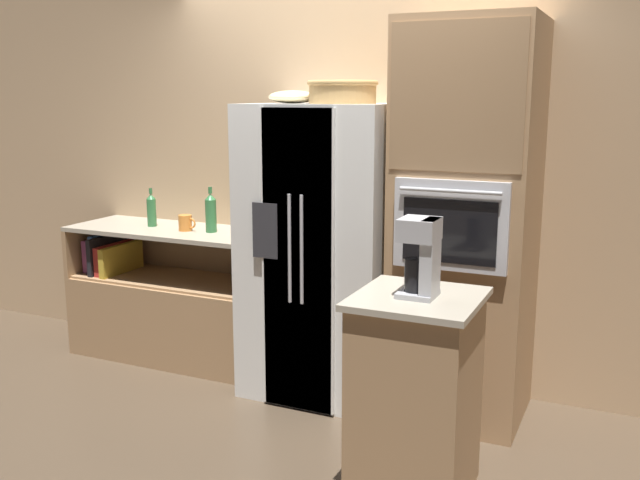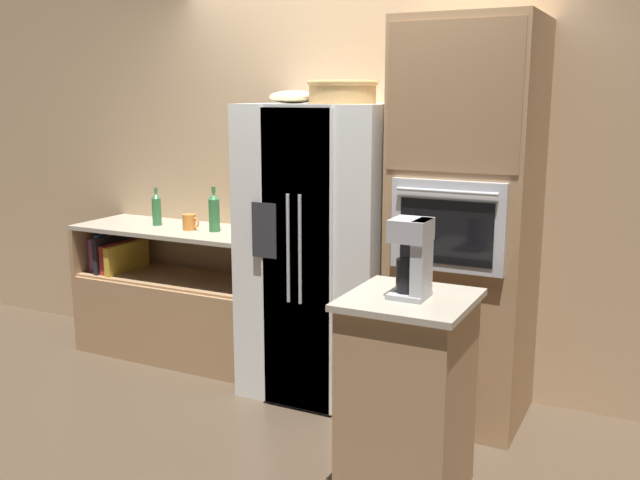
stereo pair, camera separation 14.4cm
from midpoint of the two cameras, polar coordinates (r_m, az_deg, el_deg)
ground_plane at (r=4.62m, az=1.45°, el=-11.90°), size 20.00×20.00×0.00m
wall_back at (r=4.64m, az=3.78°, el=6.13°), size 12.00×0.06×2.80m
counter_left at (r=5.21m, az=-10.74°, el=-5.34°), size 1.43×0.57×0.93m
refrigerator at (r=4.37m, az=1.30°, el=-0.93°), size 0.90×0.77×1.79m
wall_oven at (r=4.07m, az=12.54°, el=1.17°), size 0.73×0.74×2.24m
island_counter at (r=3.37m, az=8.23°, el=-12.28°), size 0.55×0.58×0.96m
wicker_basket at (r=4.14m, az=2.82°, el=11.82°), size 0.41×0.41×0.13m
fruit_bowl at (r=4.31m, az=-1.16°, el=11.38°), size 0.29×0.29×0.08m
bottle_tall at (r=4.84m, az=-7.63°, el=2.24°), size 0.07×0.07×0.31m
bottle_short at (r=5.15m, az=-12.17°, el=2.45°), size 0.06×0.06×0.27m
mug at (r=4.94m, az=-9.59°, el=1.42°), size 0.13×0.09×0.11m
coffee_maker at (r=3.14m, az=8.83°, el=-1.22°), size 0.16×0.17×0.35m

